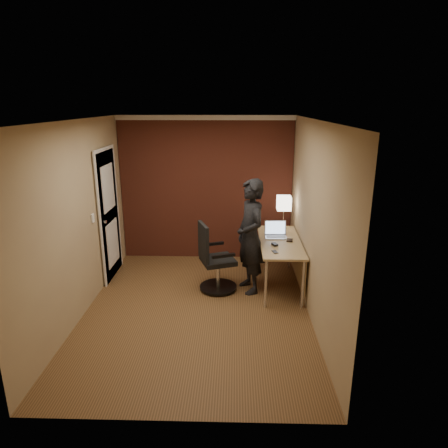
{
  "coord_description": "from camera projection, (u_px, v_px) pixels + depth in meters",
  "views": [
    {
      "loc": [
        0.5,
        -4.85,
        2.7
      ],
      "look_at": [
        0.35,
        0.55,
        1.05
      ],
      "focal_mm": 32.0,
      "sensor_mm": 36.0,
      "label": 1
    }
  ],
  "objects": [
    {
      "name": "phone",
      "position": [
        275.0,
        252.0,
        5.48
      ],
      "size": [
        0.09,
        0.13,
        0.01
      ],
      "primitive_type": "cube",
      "rotation": [
        0.0,
        0.0,
        0.26
      ],
      "color": "black",
      "rests_on": "desk"
    },
    {
      "name": "wallet",
      "position": [
        290.0,
        240.0,
        5.92
      ],
      "size": [
        0.11,
        0.12,
        0.02
      ],
      "primitive_type": "cube",
      "rotation": [
        0.0,
        0.0,
        -0.16
      ],
      "color": "black",
      "rests_on": "desk"
    },
    {
      "name": "laptop",
      "position": [
        276.0,
        232.0,
        6.11
      ],
      "size": [
        0.33,
        0.26,
        0.23
      ],
      "color": "silver",
      "rests_on": "desk"
    },
    {
      "name": "mouse",
      "position": [
        275.0,
        244.0,
        5.73
      ],
      "size": [
        0.1,
        0.12,
        0.03
      ],
      "primitive_type": "cube",
      "rotation": [
        0.0,
        0.0,
        0.42
      ],
      "color": "black",
      "rests_on": "desk"
    },
    {
      "name": "person",
      "position": [
        250.0,
        237.0,
        5.76
      ],
      "size": [
        0.59,
        0.72,
        1.69
      ],
      "primitive_type": "imported",
      "rotation": [
        0.0,
        0.0,
        -1.22
      ],
      "color": "black",
      "rests_on": "ground"
    },
    {
      "name": "office_chair",
      "position": [
        214.0,
        262.0,
        5.87
      ],
      "size": [
        0.59,
        0.65,
        1.02
      ],
      "color": "black",
      "rests_on": "ground"
    },
    {
      "name": "desk_lamp",
      "position": [
        284.0,
        204.0,
        6.4
      ],
      "size": [
        0.22,
        0.22,
        0.54
      ],
      "color": "silver",
      "rests_on": "desk"
    },
    {
      "name": "desk",
      "position": [
        285.0,
        249.0,
        5.97
      ],
      "size": [
        0.6,
        1.5,
        0.73
      ],
      "color": "tan",
      "rests_on": "ground"
    },
    {
      "name": "room",
      "position": [
        188.0,
        187.0,
        6.52
      ],
      "size": [
        4.0,
        4.0,
        4.0
      ],
      "color": "brown",
      "rests_on": "ground"
    }
  ]
}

